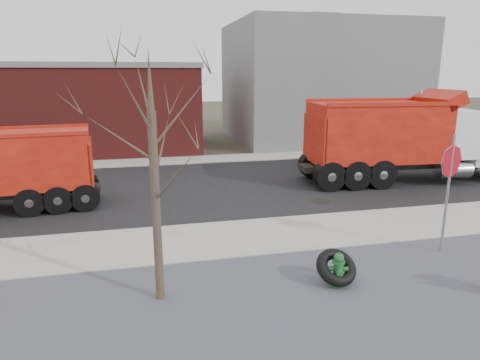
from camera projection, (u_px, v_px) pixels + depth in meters
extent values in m
plane|color=#383328|center=(268.00, 241.00, 12.35)|extent=(120.00, 120.00, 0.00)
cube|color=slate|center=(316.00, 302.00, 9.04)|extent=(60.00, 5.00, 0.03)
cube|color=#9E9B93|center=(266.00, 237.00, 12.57)|extent=(60.00, 2.50, 0.06)
cube|color=#9E9B93|center=(255.00, 221.00, 13.80)|extent=(60.00, 0.15, 0.11)
cube|color=black|center=(226.00, 186.00, 18.29)|extent=(60.00, 9.40, 0.02)
cube|color=#9E9B93|center=(206.00, 159.00, 23.67)|extent=(60.00, 2.00, 0.06)
cube|color=slate|center=(318.00, 83.00, 30.33)|extent=(12.00, 10.00, 8.00)
cube|color=maroon|center=(28.00, 110.00, 25.61)|extent=(20.00, 8.00, 5.00)
cube|color=slate|center=(22.00, 65.00, 24.96)|extent=(20.20, 8.20, 0.30)
cylinder|color=#382D23|center=(156.00, 210.00, 8.70)|extent=(0.18, 0.18, 4.00)
cone|color=#382D23|center=(150.00, 79.00, 8.06)|extent=(0.14, 0.14, 1.20)
cylinder|color=#246127|center=(337.00, 284.00, 9.77)|extent=(0.42, 0.42, 0.06)
cylinder|color=#246127|center=(338.00, 272.00, 9.70)|extent=(0.22, 0.22, 0.58)
cylinder|color=#246127|center=(339.00, 262.00, 9.64)|extent=(0.29, 0.29, 0.05)
sphere|color=#246127|center=(339.00, 258.00, 9.61)|extent=(0.23, 0.23, 0.23)
cylinder|color=#246127|center=(339.00, 254.00, 9.59)|extent=(0.05, 0.05, 0.06)
cylinder|color=#246127|center=(331.00, 269.00, 9.69)|extent=(0.14, 0.13, 0.11)
cylinder|color=#246127|center=(346.00, 269.00, 9.67)|extent=(0.14, 0.13, 0.11)
cylinder|color=#246127|center=(340.00, 273.00, 9.53)|extent=(0.17, 0.15, 0.14)
torus|color=black|center=(336.00, 267.00, 9.73)|extent=(1.03, 0.99, 0.79)
cylinder|color=gray|center=(447.00, 196.00, 11.17)|extent=(0.07, 0.07, 3.20)
cylinder|color=#AB0C1A|center=(451.00, 161.00, 10.94)|extent=(0.82, 0.33, 0.87)
cube|color=black|center=(404.00, 165.00, 18.99)|extent=(9.55, 1.61, 0.24)
cube|color=white|center=(449.00, 132.00, 18.96)|extent=(1.95, 2.67, 2.00)
cube|color=black|center=(466.00, 119.00, 18.94)|extent=(0.20, 2.22, 0.89)
cube|color=red|center=(377.00, 132.00, 18.40)|extent=(5.72, 3.03, 2.45)
cylinder|color=silver|center=(419.00, 119.00, 19.71)|extent=(0.17, 0.17, 2.67)
cylinder|color=black|center=(469.00, 159.00, 20.80)|extent=(1.24, 0.41, 1.22)
cylinder|color=black|center=(336.00, 164.00, 19.61)|extent=(1.24, 0.41, 1.22)
cylinder|color=black|center=(355.00, 175.00, 17.57)|extent=(1.24, 0.41, 1.22)
cube|color=red|center=(23.00, 160.00, 14.76)|extent=(4.58, 2.52, 1.94)
cylinder|color=black|center=(58.00, 199.00, 14.62)|extent=(0.99, 0.36, 0.97)
cylinder|color=black|center=(62.00, 187.00, 16.18)|extent=(0.99, 0.36, 0.97)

